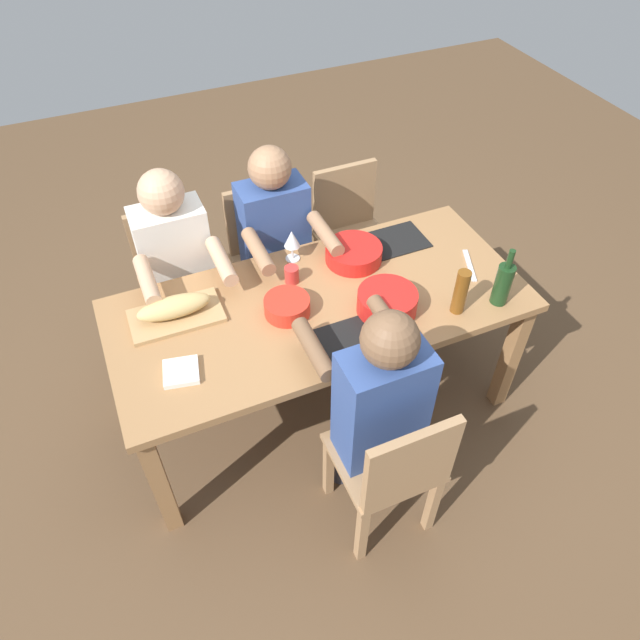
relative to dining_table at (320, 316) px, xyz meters
name	(u,v)px	position (x,y,z in m)	size (l,w,h in m)	color
ground_plane	(320,402)	(0.00, 0.00, -0.65)	(8.00, 8.00, 0.00)	brown
dining_table	(320,316)	(0.00, 0.00, 0.00)	(1.88, 0.84, 0.74)	#9E7044
chair_near_left	(351,230)	(-0.52, -0.74, -0.17)	(0.40, 0.40, 0.85)	#A87F56
chair_near_center	(268,252)	(0.00, -0.74, -0.17)	(0.40, 0.40, 0.85)	#A87F56
diner_near_center	(277,240)	(0.00, -0.56, 0.04)	(0.41, 0.53, 1.20)	#2D2D38
chair_far_center	(394,467)	(0.00, 0.74, -0.17)	(0.40, 0.40, 0.85)	#A87F56
diner_far_center	(376,401)	(0.00, 0.56, 0.04)	(0.41, 0.53, 1.20)	#2D2D38
chair_near_right	(177,276)	(0.52, -0.74, -0.17)	(0.40, 0.40, 0.85)	#A87F56
diner_near_right	(178,266)	(0.52, -0.56, 0.04)	(0.41, 0.53, 1.20)	#2D2D38
serving_bowl_greens	(354,253)	(-0.27, -0.21, 0.13)	(0.27, 0.27, 0.08)	red
serving_bowl_salad	(287,305)	(0.16, 0.00, 0.13)	(0.20, 0.20, 0.08)	red
serving_bowl_pasta	(387,301)	(-0.25, 0.16, 0.14)	(0.26, 0.26, 0.10)	red
cutting_board	(176,316)	(0.61, -0.16, 0.10)	(0.40, 0.22, 0.02)	tan
bread_loaf	(174,307)	(0.61, -0.16, 0.15)	(0.32, 0.11, 0.09)	tan
wine_bottle	(503,283)	(-0.74, 0.31, 0.19)	(0.08, 0.08, 0.29)	#193819
beer_bottle	(461,292)	(-0.54, 0.28, 0.20)	(0.06, 0.06, 0.22)	brown
wine_glass	(292,240)	(0.00, -0.34, 0.20)	(0.08, 0.08, 0.17)	silver
placemat_near_left	(394,241)	(-0.52, -0.26, 0.09)	(0.32, 0.23, 0.01)	black
cup_near_center	(292,275)	(0.06, -0.18, 0.13)	(0.07, 0.07, 0.08)	red
placemat_far_center	(345,342)	(0.00, 0.26, 0.09)	(0.32, 0.23, 0.01)	black
carving_knife	(469,265)	(-0.76, 0.05, 0.09)	(0.23, 0.02, 0.01)	silver
napkin_stack	(181,372)	(0.67, 0.16, 0.10)	(0.14, 0.14, 0.02)	white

